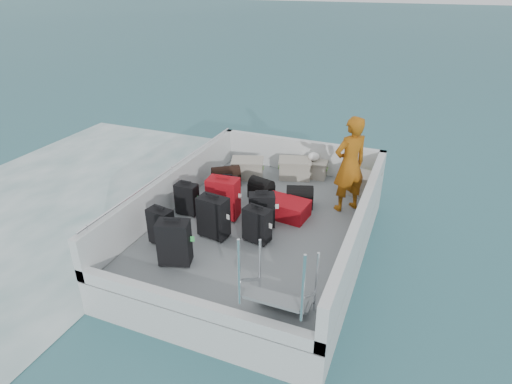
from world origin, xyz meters
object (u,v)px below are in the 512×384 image
crate_0 (248,169)px  crate_2 (313,169)px  passenger (350,165)px  suitcase_5 (223,198)px  suitcase_6 (257,225)px  crate_1 (295,169)px  suitcase_7 (262,210)px  suitcase_1 (187,199)px  suitcase_8 (286,208)px  crate_3 (361,184)px  suitcase_2 (228,190)px  suitcase_3 (174,243)px  suitcase_4 (213,217)px  suitcase_0 (161,227)px

crate_0 → crate_2: size_ratio=1.12×
crate_0 → passenger: passenger is taller
suitcase_5 → crate_2: 2.50m
suitcase_6 → crate_1: suitcase_6 is taller
suitcase_5 → suitcase_7: size_ratio=1.21×
suitcase_7 → crate_0: suitcase_7 is taller
suitcase_1 → suitcase_8: size_ratio=0.75×
crate_2 → crate_3: 1.16m
suitcase_1 → crate_3: (2.76, 2.01, -0.10)m
suitcase_2 → suitcase_3: suitcase_3 is taller
suitcase_2 → passenger: passenger is taller
suitcase_2 → suitcase_5: suitcase_5 is taller
suitcase_1 → crate_3: size_ratio=0.91×
crate_2 → suitcase_2: bearing=-123.9°
suitcase_2 → crate_0: (-0.10, 1.19, -0.07)m
suitcase_3 → suitcase_4: 0.91m
crate_2 → suitcase_7: bearing=-96.7°
suitcase_0 → suitcase_4: bearing=46.9°
suitcase_6 → crate_2: suitcase_6 is taller
suitcase_1 → suitcase_8: 1.78m
suitcase_5 → passenger: passenger is taller
suitcase_6 → crate_0: suitcase_6 is taller
suitcase_6 → passenger: size_ratio=0.33×
suitcase_1 → suitcase_6: bearing=-13.9°
crate_1 → crate_3: bearing=-8.4°
crate_3 → crate_0: bearing=-176.1°
crate_2 → crate_3: (1.09, -0.41, 0.02)m
crate_0 → suitcase_5: bearing=-81.2°
suitcase_3 → crate_3: suitcase_3 is taller
suitcase_1 → suitcase_3: suitcase_3 is taller
suitcase_8 → suitcase_0: bearing=142.6°
crate_1 → passenger: bearing=-36.4°
suitcase_0 → suitcase_4: size_ratio=0.87×
suitcase_5 → suitcase_4: bearing=-83.0°
suitcase_0 → crate_2: 3.76m
suitcase_5 → crate_1: bearing=67.5°
suitcase_6 → crate_2: size_ratio=1.05×
passenger → suitcase_7: bearing=-1.1°
suitcase_6 → suitcase_5: bearing=161.3°
suitcase_8 → crate_3: 1.79m
suitcase_2 → crate_0: bearing=77.3°
suitcase_2 → passenger: (2.12, 0.61, 0.63)m
suitcase_0 → crate_0: (0.28, 2.85, -0.12)m
suitcase_0 → suitcase_3: bearing=-28.6°
suitcase_2 → crate_0: size_ratio=0.82×
suitcase_3 → suitcase_1: bearing=96.8°
suitcase_0 → crate_3: (2.64, 3.02, -0.12)m
suitcase_7 → suitcase_8: 0.58m
suitcase_4 → crate_1: suitcase_4 is taller
crate_1 → crate_2: size_ratio=1.13×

